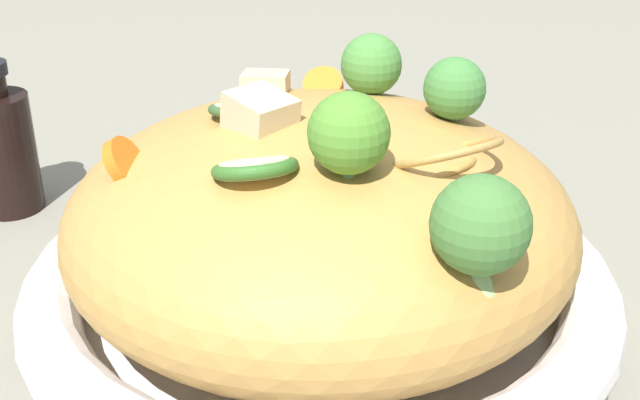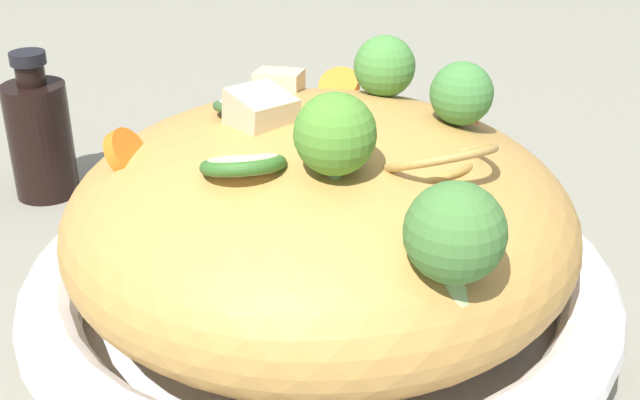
% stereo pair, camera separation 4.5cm
% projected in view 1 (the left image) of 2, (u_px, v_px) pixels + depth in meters
% --- Properties ---
extents(ground_plane, '(3.00, 3.00, 0.00)m').
position_uv_depth(ground_plane, '(320.00, 337.00, 0.49)').
color(ground_plane, gray).
extents(serving_bowl, '(0.33, 0.33, 0.06)m').
position_uv_depth(serving_bowl, '(320.00, 297.00, 0.48)').
color(serving_bowl, white).
rests_on(serving_bowl, ground_plane).
extents(noodle_heap, '(0.28, 0.28, 0.13)m').
position_uv_depth(noodle_heap, '(320.00, 219.00, 0.46)').
color(noodle_heap, '#B88541').
rests_on(noodle_heap, serving_bowl).
extents(broccoli_florets, '(0.11, 0.22, 0.07)m').
position_uv_depth(broccoli_florets, '(416.00, 137.00, 0.40)').
color(broccoli_florets, '#9FC17B').
rests_on(broccoli_florets, serving_bowl).
extents(carrot_coins, '(0.20, 0.13, 0.03)m').
position_uv_depth(carrot_coins, '(286.00, 119.00, 0.47)').
color(carrot_coins, orange).
rests_on(carrot_coins, serving_bowl).
extents(zucchini_slices, '(0.05, 0.12, 0.02)m').
position_uv_depth(zucchini_slices, '(252.00, 137.00, 0.42)').
color(zucchini_slices, beige).
rests_on(zucchini_slices, serving_bowl).
extents(chicken_chunks, '(0.04, 0.10, 0.03)m').
position_uv_depth(chicken_chunks, '(263.00, 102.00, 0.46)').
color(chicken_chunks, '#CEB58F').
rests_on(chicken_chunks, serving_bowl).
extents(soy_sauce_bottle, '(0.05, 0.05, 0.12)m').
position_uv_depth(soy_sauce_bottle, '(3.00, 149.00, 0.62)').
color(soy_sauce_bottle, black).
rests_on(soy_sauce_bottle, ground_plane).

